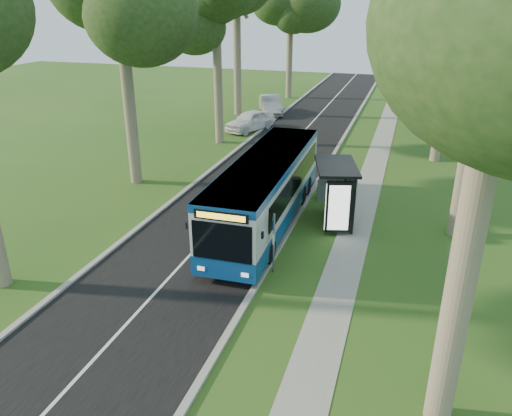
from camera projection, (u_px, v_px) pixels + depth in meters
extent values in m
plane|color=#2B551A|center=(266.00, 271.00, 20.32)|extent=(120.00, 120.00, 0.00)
cube|color=black|center=(257.00, 183.00, 30.08)|extent=(7.00, 100.00, 0.02)
cube|color=#9E9B93|center=(314.00, 188.00, 29.09)|extent=(0.25, 100.00, 0.12)
cube|color=#9E9B93|center=(203.00, 176.00, 31.03)|extent=(0.25, 100.00, 0.12)
cube|color=white|center=(257.00, 182.00, 30.07)|extent=(0.12, 100.00, 0.00)
cube|color=gray|center=(366.00, 194.00, 28.29)|extent=(1.50, 100.00, 0.02)
cube|color=silver|center=(267.00, 188.00, 23.92)|extent=(2.81, 12.51, 2.96)
cube|color=navy|center=(266.00, 209.00, 24.33)|extent=(2.85, 12.54, 0.83)
cube|color=navy|center=(267.00, 162.00, 23.41)|extent=(2.85, 12.54, 0.33)
cube|color=black|center=(219.00, 242.00, 18.37)|extent=(2.34, 0.09, 1.51)
cube|color=yellow|center=(218.00, 216.00, 17.94)|extent=(1.87, 0.05, 0.23)
cube|color=black|center=(221.00, 275.00, 18.99)|extent=(2.50, 0.16, 0.31)
cylinder|color=black|center=(215.00, 244.00, 21.37)|extent=(0.31, 1.09, 1.08)
cylinder|color=black|center=(268.00, 252.00, 20.72)|extent=(0.31, 1.09, 1.08)
cylinder|color=black|center=(264.00, 186.00, 27.95)|extent=(0.31, 1.09, 1.08)
cylinder|color=black|center=(306.00, 191.00, 27.30)|extent=(0.31, 1.09, 1.08)
cylinder|color=gray|center=(274.00, 243.00, 19.83)|extent=(0.08, 0.08, 2.54)
cube|color=navy|center=(274.00, 222.00, 19.48)|extent=(0.07, 0.36, 0.63)
cylinder|color=yellow|center=(273.00, 218.00, 19.43)|extent=(0.04, 0.22, 0.22)
cube|color=white|center=(274.00, 238.00, 19.75)|extent=(0.08, 0.31, 0.41)
cube|color=black|center=(345.00, 207.00, 22.86)|extent=(0.14, 0.14, 2.82)
cube|color=black|center=(353.00, 187.00, 25.41)|extent=(0.14, 0.14, 2.82)
cube|color=black|center=(337.00, 166.00, 23.75)|extent=(2.72, 3.82, 0.14)
cube|color=silver|center=(351.00, 194.00, 24.06)|extent=(0.81, 2.79, 2.26)
cube|color=black|center=(329.00, 207.00, 22.94)|extent=(1.19, 0.49, 2.48)
cube|color=white|center=(329.00, 207.00, 22.86)|extent=(0.93, 0.28, 2.20)
cube|color=black|center=(341.00, 210.00, 24.88)|extent=(0.96, 2.07, 0.07)
cylinder|color=black|center=(322.00, 190.00, 27.56)|extent=(0.55, 0.55, 0.99)
cylinder|color=black|center=(323.00, 181.00, 27.36)|extent=(0.60, 0.60, 0.06)
imported|color=white|center=(250.00, 121.00, 41.82)|extent=(3.68, 5.23, 1.65)
imported|color=#9EA1A5|center=(270.00, 105.00, 47.96)|extent=(3.66, 5.47, 1.71)
cylinder|color=#7A6B56|center=(128.00, 87.00, 28.07)|extent=(0.68, 0.68, 11.30)
cylinder|color=#7A6B56|center=(218.00, 79.00, 36.77)|extent=(0.64, 0.64, 9.66)
ellipsoid|color=#213F18|center=(216.00, 4.00, 34.80)|extent=(5.20, 5.20, 6.62)
cylinder|color=#7A6B56|center=(237.00, 48.00, 45.64)|extent=(0.71, 0.71, 12.16)
cylinder|color=#7A6B56|center=(290.00, 50.00, 54.10)|extent=(0.66, 0.66, 10.37)
cylinder|color=#7A6B56|center=(474.00, 214.00, 10.98)|extent=(0.69, 0.69, 11.72)
cylinder|color=#7A6B56|center=(473.00, 122.00, 21.47)|extent=(0.66, 0.66, 10.66)
cylinder|color=#7A6B56|center=(446.00, 80.00, 32.20)|extent=(0.67, 0.67, 10.79)
cylinder|color=#7A6B56|center=(454.00, 68.00, 42.67)|extent=(0.63, 0.63, 9.55)
ellipsoid|color=#213F18|center=(464.00, 5.00, 40.71)|extent=(5.20, 5.20, 6.55)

